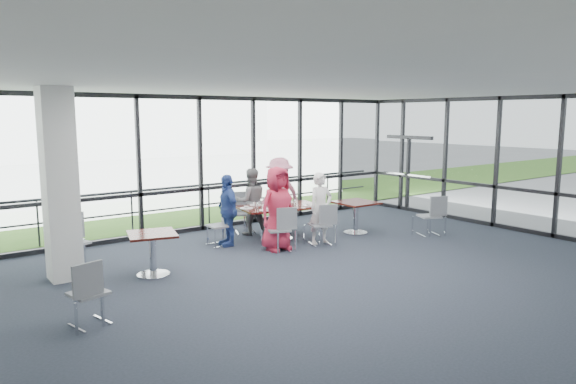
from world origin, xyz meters
TOP-DOWN VIEW (x-y plane):
  - floor at (0.00, 0.00)m, footprint 12.00×10.00m
  - ceiling at (0.00, 0.00)m, footprint 12.00×10.00m
  - curtain_wall_back at (0.00, 5.00)m, footprint 12.00×0.10m
  - curtain_wall_right at (6.00, 0.00)m, footprint 0.10×10.00m
  - exit_door at (6.00, 3.75)m, footprint 0.12×1.60m
  - structural_column at (-3.60, 3.00)m, footprint 0.50×0.50m
  - apron at (0.00, 10.00)m, footprint 80.00×70.00m
  - grass_strip at (0.00, 8.00)m, footprint 80.00×5.00m
  - hangar_main at (4.00, 32.00)m, footprint 24.00×10.00m
  - guard_rail at (0.00, 5.60)m, footprint 12.00×0.06m
  - main_table at (0.96, 3.10)m, footprint 1.92×1.28m
  - side_table_left at (-2.34, 2.27)m, footprint 0.96×0.96m
  - side_table_right at (2.71, 2.51)m, footprint 0.89×0.89m
  - diner_near_left at (0.38, 2.38)m, footprint 0.87×0.59m
  - diner_near_right at (1.43, 2.27)m, footprint 0.59×0.46m
  - diner_far_left at (0.70, 3.90)m, footprint 0.86×0.69m
  - diner_far_right at (1.46, 3.81)m, footprint 1.14×0.59m
  - diner_end at (-0.25, 3.33)m, footprint 0.61×0.95m
  - chair_main_nl at (0.33, 2.28)m, footprint 0.56×0.56m
  - chair_main_nr at (1.35, 2.18)m, footprint 0.54×0.54m
  - chair_main_fl at (0.65, 4.07)m, footprint 0.61×0.61m
  - chair_main_fr at (1.63, 3.93)m, footprint 0.47×0.47m
  - chair_main_end at (-0.42, 3.40)m, footprint 0.43×0.43m
  - chair_spare_la at (-3.85, 0.74)m, footprint 0.52×0.52m
  - chair_spare_lb at (-3.35, 3.48)m, footprint 0.60×0.60m
  - chair_spare_r at (3.90, 1.33)m, footprint 0.58×0.58m
  - plate_nl at (0.40, 2.84)m, footprint 0.28×0.28m
  - plate_nr at (1.47, 2.73)m, footprint 0.25×0.25m
  - plate_fl at (0.58, 3.51)m, footprint 0.27×0.27m
  - plate_fr at (1.42, 3.37)m, footprint 0.24×0.24m
  - plate_end at (0.19, 3.28)m, footprint 0.29×0.29m
  - tumbler_a at (0.75, 2.96)m, footprint 0.07×0.07m
  - tumbler_b at (1.21, 2.88)m, footprint 0.07×0.07m
  - tumbler_c at (1.08, 3.32)m, footprint 0.07×0.07m
  - tumbler_d at (0.35, 3.13)m, footprint 0.08×0.08m
  - menu_a at (0.80, 2.71)m, footprint 0.34×0.27m
  - menu_b at (1.64, 2.70)m, footprint 0.31×0.25m
  - menu_c at (1.19, 3.43)m, footprint 0.39×0.38m
  - condiment_caddy at (0.96, 3.12)m, footprint 0.10×0.07m
  - ketchup_bottle at (1.00, 3.13)m, footprint 0.06×0.06m
  - green_bottle at (1.05, 3.09)m, footprint 0.05×0.05m

SIDE VIEW (x-z plane):
  - apron at x=0.00m, z-range -0.03..-0.01m
  - floor at x=0.00m, z-range -0.02..0.00m
  - grass_strip at x=0.00m, z-range 0.01..0.01m
  - chair_main_end at x=-0.42m, z-range 0.00..0.86m
  - chair_main_nr at x=1.35m, z-range 0.00..0.86m
  - chair_spare_la at x=-3.85m, z-range 0.00..0.87m
  - chair_main_nl at x=0.33m, z-range 0.00..0.89m
  - chair_main_fr at x=1.63m, z-range 0.00..0.90m
  - chair_spare_r at x=3.90m, z-range 0.00..0.90m
  - chair_main_fl at x=0.65m, z-range 0.00..0.94m
  - chair_spare_lb at x=-3.35m, z-range 0.00..0.95m
  - guard_rail at x=0.00m, z-range 0.47..0.53m
  - main_table at x=0.96m, z-range 0.24..0.99m
  - side_table_left at x=-2.34m, z-range 0.25..1.00m
  - side_table_right at x=2.71m, z-range 0.26..1.01m
  - menu_a at x=0.80m, z-range 0.75..0.75m
  - menu_b at x=1.64m, z-range 0.75..0.75m
  - menu_c at x=1.19m, z-range 0.75..0.75m
  - plate_nl at x=0.40m, z-range 0.75..0.76m
  - plate_nr at x=1.47m, z-range 0.75..0.76m
  - plate_fl at x=0.58m, z-range 0.75..0.76m
  - plate_fr at x=1.42m, z-range 0.75..0.76m
  - plate_end at x=0.19m, z-range 0.75..0.76m
  - diner_end at x=-0.25m, z-range 0.00..1.52m
  - diner_near_right at x=1.43m, z-range 0.00..1.54m
  - diner_far_left at x=0.70m, z-range 0.00..1.54m
  - condiment_caddy at x=0.96m, z-range 0.75..0.79m
  - tumbler_c at x=1.08m, z-range 0.75..0.88m
  - tumbler_b at x=1.21m, z-range 0.75..0.89m
  - tumbler_a at x=0.75m, z-range 0.75..0.89m
  - tumbler_d at x=0.35m, z-range 0.75..0.90m
  - ketchup_bottle at x=1.00m, z-range 0.75..0.93m
  - green_bottle at x=1.05m, z-range 0.75..0.95m
  - diner_near_left at x=0.38m, z-range 0.00..1.72m
  - diner_far_right at x=1.46m, z-range 0.00..1.76m
  - exit_door at x=6.00m, z-range 0.00..2.10m
  - curtain_wall_back at x=0.00m, z-range 0.00..3.20m
  - curtain_wall_right at x=6.00m, z-range 0.00..3.20m
  - structural_column at x=-3.60m, z-range 0.00..3.20m
  - hangar_main at x=4.00m, z-range 0.00..6.00m
  - ceiling at x=0.00m, z-range 3.18..3.22m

